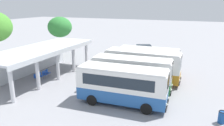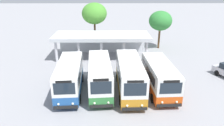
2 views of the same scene
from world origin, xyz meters
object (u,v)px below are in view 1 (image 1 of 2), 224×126
parked_car_flank (144,50)px  waiting_chair_middle_seat (44,74)px  waiting_chair_second_from_end (40,75)px  city_bus_second_in_row (132,73)px  city_bus_middle_cream (142,65)px  city_bus_fourth_amber (148,59)px  waiting_chair_end_by_column (36,77)px  litter_bin_apron (222,117)px  city_bus_nearest_orange (122,84)px  waiting_chair_fourth_seat (47,72)px

parked_car_flank → waiting_chair_middle_seat: bearing=155.1°
waiting_chair_second_from_end → waiting_chair_middle_seat: size_ratio=1.00×
city_bus_second_in_row → city_bus_middle_cream: (2.97, -0.21, 0.04)m
city_bus_middle_cream → city_bus_fourth_amber: 2.98m
city_bus_second_in_row → city_bus_fourth_amber: size_ratio=1.05×
waiting_chair_end_by_column → litter_bin_apron: bearing=-94.3°
litter_bin_apron → waiting_chair_end_by_column: bearing=85.7°
parked_car_flank → litter_bin_apron: 20.76m
waiting_chair_middle_seat → litter_bin_apron: litter_bin_apron is taller
city_bus_nearest_orange → city_bus_middle_cream: (5.95, -0.02, 0.07)m
city_bus_middle_cream → parked_car_flank: 12.43m
city_bus_fourth_amber → litter_bin_apron: size_ratio=8.02×
litter_bin_apron → city_bus_nearest_orange: bearing=89.9°
city_bus_middle_cream → waiting_chair_fourth_seat: 10.70m
waiting_chair_second_from_end → litter_bin_apron: size_ratio=0.96×
city_bus_second_in_row → parked_car_flank: 15.29m
city_bus_nearest_orange → city_bus_fourth_amber: city_bus_nearest_orange is taller
waiting_chair_middle_seat → waiting_chair_fourth_seat: same height
waiting_chair_end_by_column → waiting_chair_fourth_seat: same height
city_bus_second_in_row → parked_car_flank: city_bus_second_in_row is taller
city_bus_fourth_amber → waiting_chair_fourth_seat: city_bus_fourth_amber is taller
waiting_chair_end_by_column → waiting_chair_second_from_end: 0.59m
waiting_chair_middle_seat → city_bus_second_in_row: bearing=-87.2°
city_bus_nearest_orange → waiting_chair_end_by_column: bearing=82.7°
city_bus_second_in_row → waiting_chair_fourth_seat: size_ratio=8.78×
waiting_chair_middle_seat → waiting_chair_fourth_seat: (0.59, 0.07, 0.00)m
city_bus_second_in_row → city_bus_fourth_amber: bearing=-0.7°
parked_car_flank → waiting_chair_middle_seat: size_ratio=5.53×
waiting_chair_end_by_column → waiting_chair_fourth_seat: (1.76, -0.03, 0.00)m
city_bus_second_in_row → waiting_chair_second_from_end: 10.14m
waiting_chair_fourth_seat → litter_bin_apron: litter_bin_apron is taller
parked_car_flank → waiting_chair_second_from_end: size_ratio=5.53×
parked_car_flank → city_bus_second_in_row: bearing=-169.6°
waiting_chair_second_from_end → waiting_chair_middle_seat: (0.59, -0.06, 0.00)m
city_bus_middle_cream → waiting_chair_end_by_column: size_ratio=9.22×
waiting_chair_end_by_column → litter_bin_apron: (-1.33, -17.63, -0.07)m
city_bus_middle_cream → litter_bin_apron: 9.59m
parked_car_flank → waiting_chair_end_by_column: bearing=156.4°
city_bus_middle_cream → waiting_chair_fourth_seat: (-2.88, 10.22, -1.30)m
waiting_chair_middle_seat → waiting_chair_end_by_column: bearing=174.9°
city_bus_middle_cream → parked_car_flank: city_bus_middle_cream is taller
city_bus_middle_cream → waiting_chair_fourth_seat: bearing=105.7°
waiting_chair_fourth_seat → city_bus_second_in_row: bearing=-90.5°
city_bus_second_in_row → litter_bin_apron: bearing=-111.5°
parked_car_flank → waiting_chair_end_by_column: 18.19m
parked_car_flank → waiting_chair_fourth_seat: (-14.91, 7.25, -0.31)m
city_bus_nearest_orange → waiting_chair_middle_seat: bearing=76.2°
city_bus_nearest_orange → waiting_chair_end_by_column: city_bus_nearest_orange is taller
waiting_chair_end_by_column → waiting_chair_fourth_seat: 1.76m
city_bus_nearest_orange → city_bus_middle_cream: size_ratio=0.94×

